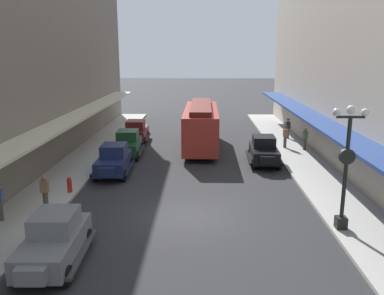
{
  "coord_description": "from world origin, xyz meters",
  "views": [
    {
      "loc": [
        0.56,
        -17.18,
        7.32
      ],
      "look_at": [
        0.0,
        6.0,
        1.8
      ],
      "focal_mm": 37.55,
      "sensor_mm": 36.0,
      "label": 1
    }
  ],
  "objects_px": {
    "lamp_post_with_clock": "(346,163)",
    "parked_car_0": "(264,150)",
    "pedestrian_3": "(45,192)",
    "pedestrian_1": "(288,128)",
    "pedestrian_0": "(285,137)",
    "parked_car_2": "(127,143)",
    "streetcar": "(201,124)",
    "parked_car_1": "(114,159)",
    "fire_hydrant": "(69,185)",
    "pedestrian_4": "(305,139)",
    "parked_car_3": "(54,239)",
    "parked_car_4": "(136,131)"
  },
  "relations": [
    {
      "from": "streetcar",
      "to": "pedestrian_1",
      "type": "height_order",
      "value": "streetcar"
    },
    {
      "from": "lamp_post_with_clock",
      "to": "pedestrian_4",
      "type": "bearing_deg",
      "value": 82.1
    },
    {
      "from": "parked_car_2",
      "to": "streetcar",
      "type": "height_order",
      "value": "streetcar"
    },
    {
      "from": "parked_car_2",
      "to": "parked_car_3",
      "type": "height_order",
      "value": "same"
    },
    {
      "from": "parked_car_4",
      "to": "pedestrian_0",
      "type": "distance_m",
      "value": 12.13
    },
    {
      "from": "streetcar",
      "to": "parked_car_0",
      "type": "bearing_deg",
      "value": -45.57
    },
    {
      "from": "lamp_post_with_clock",
      "to": "pedestrian_0",
      "type": "distance_m",
      "value": 14.75
    },
    {
      "from": "parked_car_0",
      "to": "fire_hydrant",
      "type": "height_order",
      "value": "parked_car_0"
    },
    {
      "from": "parked_car_3",
      "to": "streetcar",
      "type": "distance_m",
      "value": 18.46
    },
    {
      "from": "parked_car_1",
      "to": "parked_car_4",
      "type": "height_order",
      "value": "same"
    },
    {
      "from": "parked_car_3",
      "to": "pedestrian_3",
      "type": "height_order",
      "value": "parked_car_3"
    },
    {
      "from": "pedestrian_1",
      "to": "parked_car_1",
      "type": "bearing_deg",
      "value": -141.06
    },
    {
      "from": "lamp_post_with_clock",
      "to": "pedestrian_1",
      "type": "bearing_deg",
      "value": 85.18
    },
    {
      "from": "pedestrian_4",
      "to": "pedestrian_1",
      "type": "bearing_deg",
      "value": 95.46
    },
    {
      "from": "parked_car_0",
      "to": "parked_car_2",
      "type": "bearing_deg",
      "value": 169.36
    },
    {
      "from": "pedestrian_1",
      "to": "pedestrian_4",
      "type": "xyz_separation_m",
      "value": [
        0.4,
        -4.2,
        -0.02
      ]
    },
    {
      "from": "fire_hydrant",
      "to": "pedestrian_4",
      "type": "xyz_separation_m",
      "value": [
        14.68,
        9.76,
        0.43
      ]
    },
    {
      "from": "pedestrian_0",
      "to": "parked_car_2",
      "type": "bearing_deg",
      "value": -168.98
    },
    {
      "from": "pedestrian_3",
      "to": "pedestrian_0",
      "type": "bearing_deg",
      "value": 43.26
    },
    {
      "from": "parked_car_1",
      "to": "parked_car_3",
      "type": "relative_size",
      "value": 1.0
    },
    {
      "from": "parked_car_3",
      "to": "pedestrian_0",
      "type": "bearing_deg",
      "value": 56.47
    },
    {
      "from": "fire_hydrant",
      "to": "pedestrian_3",
      "type": "bearing_deg",
      "value": -97.91
    },
    {
      "from": "parked_car_0",
      "to": "pedestrian_3",
      "type": "bearing_deg",
      "value": -142.41
    },
    {
      "from": "fire_hydrant",
      "to": "pedestrian_1",
      "type": "xyz_separation_m",
      "value": [
        14.28,
        13.96,
        0.45
      ]
    },
    {
      "from": "parked_car_1",
      "to": "pedestrian_1",
      "type": "bearing_deg",
      "value": 38.94
    },
    {
      "from": "pedestrian_0",
      "to": "pedestrian_3",
      "type": "distance_m",
      "value": 18.78
    },
    {
      "from": "parked_car_3",
      "to": "streetcar",
      "type": "xyz_separation_m",
      "value": [
        5.11,
        17.71,
        0.96
      ]
    },
    {
      "from": "parked_car_1",
      "to": "pedestrian_3",
      "type": "relative_size",
      "value": 2.62
    },
    {
      "from": "lamp_post_with_clock",
      "to": "parked_car_0",
      "type": "bearing_deg",
      "value": 98.95
    },
    {
      "from": "pedestrian_0",
      "to": "pedestrian_1",
      "type": "height_order",
      "value": "same"
    },
    {
      "from": "parked_car_2",
      "to": "fire_hydrant",
      "type": "xyz_separation_m",
      "value": [
        -1.59,
        -8.18,
        -0.38
      ]
    },
    {
      "from": "parked_car_0",
      "to": "pedestrian_3",
      "type": "xyz_separation_m",
      "value": [
        -11.43,
        -8.8,
        0.05
      ]
    },
    {
      "from": "lamp_post_with_clock",
      "to": "pedestrian_1",
      "type": "height_order",
      "value": "lamp_post_with_clock"
    },
    {
      "from": "streetcar",
      "to": "pedestrian_0",
      "type": "distance_m",
      "value": 6.54
    },
    {
      "from": "pedestrian_1",
      "to": "pedestrian_0",
      "type": "bearing_deg",
      "value": -104.94
    },
    {
      "from": "parked_car_1",
      "to": "parked_car_2",
      "type": "bearing_deg",
      "value": 89.55
    },
    {
      "from": "parked_car_3",
      "to": "fire_hydrant",
      "type": "relative_size",
      "value": 5.24
    },
    {
      "from": "parked_car_4",
      "to": "pedestrian_3",
      "type": "relative_size",
      "value": 2.62
    },
    {
      "from": "pedestrian_3",
      "to": "pedestrian_4",
      "type": "distance_m",
      "value": 19.32
    },
    {
      "from": "parked_car_1",
      "to": "parked_car_3",
      "type": "bearing_deg",
      "value": -88.87
    },
    {
      "from": "parked_car_1",
      "to": "pedestrian_1",
      "type": "distance_m",
      "value": 16.36
    },
    {
      "from": "parked_car_2",
      "to": "lamp_post_with_clock",
      "type": "xyz_separation_m",
      "value": [
        11.16,
        -12.31,
        2.04
      ]
    },
    {
      "from": "fire_hydrant",
      "to": "pedestrian_4",
      "type": "distance_m",
      "value": 17.63
    },
    {
      "from": "parked_car_1",
      "to": "pedestrian_3",
      "type": "height_order",
      "value": "parked_car_1"
    },
    {
      "from": "pedestrian_1",
      "to": "parked_car_3",
      "type": "bearing_deg",
      "value": -120.83
    },
    {
      "from": "fire_hydrant",
      "to": "parked_car_0",
      "type": "bearing_deg",
      "value": 29.95
    },
    {
      "from": "parked_car_1",
      "to": "fire_hydrant",
      "type": "height_order",
      "value": "parked_car_1"
    },
    {
      "from": "parked_car_1",
      "to": "pedestrian_0",
      "type": "relative_size",
      "value": 2.58
    },
    {
      "from": "streetcar",
      "to": "lamp_post_with_clock",
      "type": "xyz_separation_m",
      "value": [
        5.88,
        -14.83,
        1.08
      ]
    },
    {
      "from": "parked_car_1",
      "to": "lamp_post_with_clock",
      "type": "relative_size",
      "value": 0.83
    }
  ]
}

